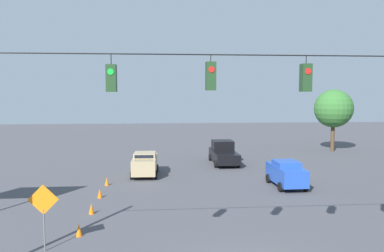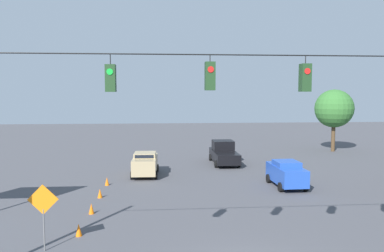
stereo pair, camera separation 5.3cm
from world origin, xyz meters
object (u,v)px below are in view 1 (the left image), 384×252
pickup_truck_black_oncoming_deep (223,153)px  work_zone_sign (43,205)px  sedan_blue_oncoming_far (286,173)px  traffic_cone_fourth (107,181)px  traffic_cone_nearest (79,230)px  traffic_cone_second (91,209)px  traffic_cone_third (100,193)px  tree_horizon_left (334,109)px  overhead_signal_span (260,128)px  sedan_tan_withflow_far (145,164)px

pickup_truck_black_oncoming_deep → work_zone_sign: (10.76, 18.82, 1.01)m
sedan_blue_oncoming_far → traffic_cone_fourth: sedan_blue_oncoming_far is taller
pickup_truck_black_oncoming_deep → work_zone_sign: 21.70m
traffic_cone_nearest → traffic_cone_second: same height
traffic_cone_third → pickup_truck_black_oncoming_deep: bearing=-131.9°
traffic_cone_nearest → tree_horizon_left: bearing=-134.7°
traffic_cone_second → work_zone_sign: work_zone_sign is taller
traffic_cone_nearest → tree_horizon_left: 33.49m
traffic_cone_third → tree_horizon_left: tree_horizon_left is taller
overhead_signal_span → tree_horizon_left: (-16.22, -28.58, -0.59)m
overhead_signal_span → work_zone_sign: size_ratio=7.65×
overhead_signal_span → traffic_cone_second: overhead_signal_span is taller
traffic_cone_nearest → work_zone_sign: (1.07, 1.56, 1.69)m
pickup_truck_black_oncoming_deep → work_zone_sign: size_ratio=1.91×
overhead_signal_span → sedan_tan_withflow_far: overhead_signal_span is taller
traffic_cone_third → sedan_tan_withflow_far: bearing=-112.4°
sedan_blue_oncoming_far → traffic_cone_second: (12.64, 4.96, -0.67)m
traffic_cone_second → work_zone_sign: bearing=77.5°
overhead_signal_span → traffic_cone_third: bearing=-57.8°
traffic_cone_third → traffic_cone_fourth: bearing=-89.7°
overhead_signal_span → traffic_cone_nearest: 10.10m
sedan_tan_withflow_far → sedan_blue_oncoming_far: (-10.11, 4.48, -0.01)m
sedan_tan_withflow_far → traffic_cone_third: bearing=67.6°
pickup_truck_black_oncoming_deep → sedan_tan_withflow_far: bearing=32.7°
overhead_signal_span → traffic_cone_nearest: size_ratio=37.00×
overhead_signal_span → traffic_cone_fourth: bearing=-63.8°
traffic_cone_fourth → tree_horizon_left: tree_horizon_left is taller
sedan_tan_withflow_far → traffic_cone_nearest: bearing=78.7°
sedan_tan_withflow_far → traffic_cone_second: sedan_tan_withflow_far is taller
overhead_signal_span → traffic_cone_nearest: (7.11, -4.99, -5.16)m
overhead_signal_span → sedan_blue_oncoming_far: overhead_signal_span is taller
traffic_cone_third → traffic_cone_fourth: size_ratio=1.00×
traffic_cone_second → traffic_cone_fourth: bearing=-89.4°
sedan_tan_withflow_far → tree_horizon_left: 23.82m
traffic_cone_nearest → overhead_signal_span: bearing=144.9°
traffic_cone_second → traffic_cone_third: 3.17m
pickup_truck_black_oncoming_deep → tree_horizon_left: tree_horizon_left is taller
pickup_truck_black_oncoming_deep → traffic_cone_second: 17.08m
traffic_cone_nearest → tree_horizon_left: tree_horizon_left is taller
sedan_blue_oncoming_far → tree_horizon_left: bearing=-124.8°
sedan_blue_oncoming_far → traffic_cone_third: 12.83m
pickup_truck_black_oncoming_deep → tree_horizon_left: size_ratio=0.77×
tree_horizon_left → pickup_truck_black_oncoming_deep: bearing=24.9°
sedan_tan_withflow_far → work_zone_sign: (3.60, 14.21, 1.01)m
sedan_tan_withflow_far → traffic_cone_nearest: sedan_tan_withflow_far is taller
pickup_truck_black_oncoming_deep → traffic_cone_third: pickup_truck_black_oncoming_deep is taller
traffic_cone_second → tree_horizon_left: (-23.34, -20.37, 4.57)m
work_zone_sign → sedan_blue_oncoming_far: bearing=-144.6°
sedan_tan_withflow_far → pickup_truck_black_oncoming_deep: pickup_truck_black_oncoming_deep is taller
traffic_cone_nearest → work_zone_sign: 2.54m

